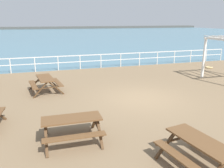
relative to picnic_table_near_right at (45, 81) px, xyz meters
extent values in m
cube|color=#846B4C|center=(4.36, -2.49, -0.68)|extent=(30.00, 24.00, 0.20)
cube|color=teal|center=(4.36, 50.26, -0.58)|extent=(142.00, 90.00, 0.01)
cube|color=#4C4C47|center=(4.36, 93.26, -0.58)|extent=(142.00, 6.00, 1.80)
cube|color=white|center=(4.36, 5.26, 0.47)|extent=(23.00, 0.06, 0.06)
cube|color=white|center=(4.36, 5.26, -0.01)|extent=(23.00, 0.05, 0.05)
cylinder|color=white|center=(-2.21, 5.26, -0.06)|extent=(0.07, 0.07, 1.05)
cylinder|color=white|center=(-0.57, 5.26, -0.06)|extent=(0.07, 0.07, 1.05)
cylinder|color=white|center=(1.08, 5.26, -0.06)|extent=(0.07, 0.07, 1.05)
cylinder|color=white|center=(2.72, 5.26, -0.06)|extent=(0.07, 0.07, 1.05)
cylinder|color=white|center=(4.36, 5.26, -0.06)|extent=(0.07, 0.07, 1.05)
cylinder|color=white|center=(6.00, 5.26, -0.06)|extent=(0.07, 0.07, 1.05)
cylinder|color=white|center=(7.65, 5.26, -0.06)|extent=(0.07, 0.07, 1.05)
cylinder|color=white|center=(9.29, 5.26, -0.06)|extent=(0.07, 0.07, 1.05)
cylinder|color=white|center=(10.93, 5.26, -0.06)|extent=(0.07, 0.07, 1.05)
cylinder|color=white|center=(12.58, 5.26, -0.06)|extent=(0.07, 0.07, 1.05)
cylinder|color=white|center=(14.22, 5.26, -0.06)|extent=(0.07, 0.07, 1.05)
cylinder|color=white|center=(15.86, 5.26, -0.06)|extent=(0.07, 0.07, 1.05)
cube|color=brown|center=(0.00, 0.00, 0.17)|extent=(0.94, 1.88, 0.05)
cube|color=brown|center=(-0.61, -0.08, -0.13)|extent=(0.50, 1.82, 0.04)
cube|color=brown|center=(0.61, 0.08, -0.13)|extent=(0.50, 1.82, 0.04)
cube|color=#50351E|center=(-0.48, 0.72, -0.21)|extent=(0.80, 0.19, 0.79)
cube|color=#50351E|center=(0.27, 0.82, -0.21)|extent=(0.80, 0.19, 0.79)
cube|color=#50351E|center=(-0.11, 0.77, -0.16)|extent=(1.49, 0.26, 0.04)
cube|color=#50351E|center=(-0.27, -0.82, -0.21)|extent=(0.80, 0.19, 0.79)
cube|color=#50351E|center=(0.48, -0.72, -0.21)|extent=(0.80, 0.19, 0.79)
cube|color=#50351E|center=(0.11, -0.77, -0.16)|extent=(1.49, 0.26, 0.04)
cube|color=brown|center=(3.47, -7.86, 0.17)|extent=(0.98, 1.89, 0.05)
cube|color=brown|center=(2.86, -7.96, -0.13)|extent=(0.55, 1.82, 0.04)
cube|color=brown|center=(4.08, -7.76, -0.13)|extent=(0.55, 1.82, 0.04)
cube|color=#50351E|center=(2.97, -7.15, -0.21)|extent=(0.79, 0.21, 0.79)
cube|color=#50351E|center=(3.71, -7.03, -0.21)|extent=(0.79, 0.21, 0.79)
cube|color=#50351E|center=(3.34, -7.09, -0.16)|extent=(1.49, 0.30, 0.04)
cube|color=brown|center=(0.60, -5.56, 0.17)|extent=(1.82, 0.74, 0.05)
cube|color=brown|center=(0.62, -4.94, -0.13)|extent=(1.81, 0.30, 0.04)
cube|color=brown|center=(0.59, -6.18, -0.13)|extent=(1.81, 0.30, 0.04)
cube|color=#50351E|center=(1.39, -5.20, -0.21)|extent=(0.10, 0.79, 0.79)
cube|color=#50351E|center=(1.37, -5.95, -0.21)|extent=(0.10, 0.79, 0.79)
cube|color=#50351E|center=(1.38, -5.58, -0.16)|extent=(0.10, 1.50, 0.04)
cube|color=#50351E|center=(-0.17, -5.16, -0.21)|extent=(0.10, 0.79, 0.79)
cube|color=#50351E|center=(-0.19, -5.91, -0.21)|extent=(0.10, 0.79, 0.79)
cube|color=#50351E|center=(-0.18, -5.54, -0.16)|extent=(0.10, 1.50, 0.04)
cube|color=white|center=(9.88, 0.20, 0.67)|extent=(0.12, 0.12, 2.50)
cube|color=white|center=(9.86, -0.90, 1.98)|extent=(0.16, 2.44, 0.12)
cube|color=white|center=(10.98, 0.18, 1.98)|extent=(2.44, 0.16, 0.12)
cube|color=white|center=(9.86, -0.90, 2.10)|extent=(0.12, 2.56, 0.04)
torus|color=tan|center=(12.43, 2.63, -0.53)|extent=(0.55, 0.55, 0.11)
camera|label=1|loc=(-0.16, -12.12, 3.05)|focal=37.13mm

